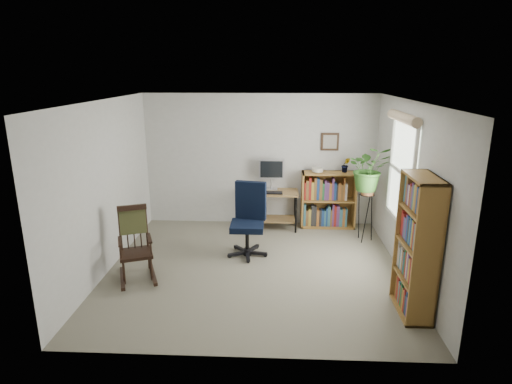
# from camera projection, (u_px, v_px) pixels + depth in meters

# --- Properties ---
(floor) EXTENTS (4.20, 4.00, 0.00)m
(floor) POSITION_uv_depth(u_px,v_px,m) (255.00, 269.00, 6.23)
(floor) COLOR gray
(floor) RESTS_ON ground
(ceiling) EXTENTS (4.20, 4.00, 0.00)m
(ceiling) POSITION_uv_depth(u_px,v_px,m) (255.00, 101.00, 5.57)
(ceiling) COLOR white
(ceiling) RESTS_ON ground
(wall_back) EXTENTS (4.20, 0.00, 2.40)m
(wall_back) POSITION_uv_depth(u_px,v_px,m) (260.00, 160.00, 7.82)
(wall_back) COLOR beige
(wall_back) RESTS_ON ground
(wall_front) EXTENTS (4.20, 0.00, 2.40)m
(wall_front) POSITION_uv_depth(u_px,v_px,m) (244.00, 247.00, 3.98)
(wall_front) COLOR beige
(wall_front) RESTS_ON ground
(wall_left) EXTENTS (0.00, 4.00, 2.40)m
(wall_left) POSITION_uv_depth(u_px,v_px,m) (105.00, 188.00, 5.99)
(wall_left) COLOR beige
(wall_left) RESTS_ON ground
(wall_right) EXTENTS (0.00, 4.00, 2.40)m
(wall_right) POSITION_uv_depth(u_px,v_px,m) (409.00, 191.00, 5.80)
(wall_right) COLOR beige
(wall_right) RESTS_ON ground
(window) EXTENTS (0.12, 1.20, 1.50)m
(window) POSITION_uv_depth(u_px,v_px,m) (401.00, 172.00, 6.04)
(window) COLOR white
(window) RESTS_ON wall_right
(desk) EXTENTS (0.96, 0.53, 0.69)m
(desk) POSITION_uv_depth(u_px,v_px,m) (271.00, 210.00, 7.75)
(desk) COLOR olive
(desk) RESTS_ON floor
(monitor) EXTENTS (0.46, 0.16, 0.56)m
(monitor) POSITION_uv_depth(u_px,v_px,m) (271.00, 175.00, 7.72)
(monitor) COLOR #B8B7BC
(monitor) RESTS_ON desk
(keyboard) EXTENTS (0.40, 0.15, 0.02)m
(keyboard) POSITION_uv_depth(u_px,v_px,m) (271.00, 193.00, 7.54)
(keyboard) COLOR black
(keyboard) RESTS_ON desk
(office_chair) EXTENTS (0.74, 0.74, 1.15)m
(office_chair) POSITION_uv_depth(u_px,v_px,m) (247.00, 220.00, 6.53)
(office_chair) COLOR black
(office_chair) RESTS_ON floor
(rocking_chair) EXTENTS (0.82, 1.02, 1.03)m
(rocking_chair) POSITION_uv_depth(u_px,v_px,m) (135.00, 244.00, 5.79)
(rocking_chair) COLOR black
(rocking_chair) RESTS_ON floor
(low_bookshelf) EXTENTS (0.98, 0.33, 1.03)m
(low_bookshelf) POSITION_uv_depth(u_px,v_px,m) (328.00, 200.00, 7.78)
(low_bookshelf) COLOR olive
(low_bookshelf) RESTS_ON floor
(tall_bookshelf) EXTENTS (0.31, 0.73, 1.67)m
(tall_bookshelf) POSITION_uv_depth(u_px,v_px,m) (417.00, 247.00, 4.91)
(tall_bookshelf) COLOR olive
(tall_bookshelf) RESTS_ON floor
(plant_stand) EXTENTS (0.30, 0.30, 0.95)m
(plant_stand) POSITION_uv_depth(u_px,v_px,m) (366.00, 214.00, 7.14)
(plant_stand) COLOR black
(plant_stand) RESTS_ON floor
(spider_plant) EXTENTS (1.69, 1.88, 1.46)m
(spider_plant) POSITION_uv_depth(u_px,v_px,m) (371.00, 147.00, 6.83)
(spider_plant) COLOR #306122
(spider_plant) RESTS_ON plant_stand
(potted_plant_small) EXTENTS (0.13, 0.24, 0.11)m
(potted_plant_small) POSITION_uv_depth(u_px,v_px,m) (345.00, 169.00, 7.62)
(potted_plant_small) COLOR #306122
(potted_plant_small) RESTS_ON low_bookshelf
(framed_picture) EXTENTS (0.32, 0.04, 0.32)m
(framed_picture) POSITION_uv_depth(u_px,v_px,m) (330.00, 142.00, 7.64)
(framed_picture) COLOR black
(framed_picture) RESTS_ON wall_back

